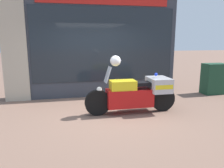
{
  "coord_description": "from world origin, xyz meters",
  "views": [
    {
      "loc": [
        -0.99,
        -5.51,
        1.95
      ],
      "look_at": [
        0.29,
        0.41,
        0.71
      ],
      "focal_mm": 35.0,
      "sensor_mm": 36.0,
      "label": 1
    }
  ],
  "objects": [
    {
      "name": "window_display",
      "position": [
        0.31,
        2.03,
        0.46
      ],
      "size": [
        4.57,
        0.3,
        1.93
      ],
      "color": "slate",
      "rests_on": "ground"
    },
    {
      "name": "shop_building",
      "position": [
        -0.36,
        2.0,
        1.73
      ],
      "size": [
        5.79,
        0.55,
        3.44
      ],
      "color": "#333842",
      "rests_on": "ground"
    },
    {
      "name": "ground_plane",
      "position": [
        0.0,
        0.0,
        0.0
      ],
      "size": [
        60.0,
        60.0,
        0.0
      ],
      "primitive_type": "plane",
      "color": "#7A5B4C"
    },
    {
      "name": "paramedic_motorcycle",
      "position": [
        0.88,
        -0.1,
        0.55
      ],
      "size": [
        2.49,
        0.73,
        1.28
      ],
      "rotation": [
        0.0,
        0.0,
        3.13
      ],
      "color": "black",
      "rests_on": "ground"
    },
    {
      "name": "white_helmet",
      "position": [
        0.27,
        -0.09,
        1.42
      ],
      "size": [
        0.27,
        0.27,
        0.27
      ],
      "primitive_type": "sphere",
      "color": "white",
      "rests_on": "paramedic_motorcycle"
    },
    {
      "name": "utility_cabinet",
      "position": [
        4.28,
        1.33,
        0.55
      ],
      "size": [
        0.81,
        0.5,
        1.11
      ],
      "primitive_type": "cube",
      "color": "#193D28",
      "rests_on": "ground"
    }
  ]
}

